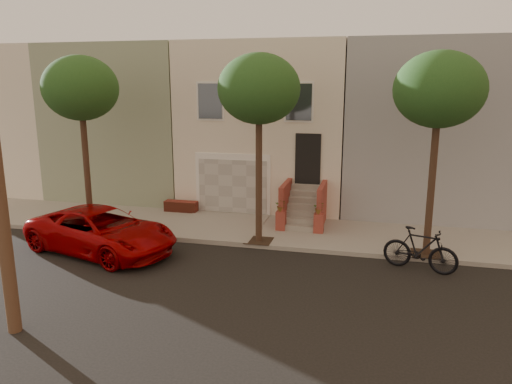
# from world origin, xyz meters

# --- Properties ---
(ground) EXTENTS (90.00, 90.00, 0.00)m
(ground) POSITION_xyz_m (0.00, 0.00, 0.00)
(ground) COLOR black
(ground) RESTS_ON ground
(sidewalk) EXTENTS (40.00, 3.70, 0.15)m
(sidewalk) POSITION_xyz_m (0.00, 5.35, 0.07)
(sidewalk) COLOR gray
(sidewalk) RESTS_ON ground
(house_row) EXTENTS (33.10, 11.70, 7.00)m
(house_row) POSITION_xyz_m (0.00, 11.19, 3.64)
(house_row) COLOR beige
(house_row) RESTS_ON sidewalk
(tree_left) EXTENTS (2.70, 2.57, 6.30)m
(tree_left) POSITION_xyz_m (-5.50, 3.90, 5.26)
(tree_left) COLOR #2D2116
(tree_left) RESTS_ON sidewalk
(tree_mid) EXTENTS (2.70, 2.57, 6.30)m
(tree_mid) POSITION_xyz_m (1.00, 3.90, 5.26)
(tree_mid) COLOR #2D2116
(tree_mid) RESTS_ON sidewalk
(tree_right) EXTENTS (2.70, 2.57, 6.30)m
(tree_right) POSITION_xyz_m (6.50, 3.90, 5.26)
(tree_right) COLOR #2D2116
(tree_right) RESTS_ON sidewalk
(pickup_truck) EXTENTS (5.73, 3.78, 1.46)m
(pickup_truck) POSITION_xyz_m (-3.87, 1.97, 0.73)
(pickup_truck) COLOR #9C0002
(pickup_truck) RESTS_ON ground
(motorcycle) EXTENTS (2.28, 1.26, 1.32)m
(motorcycle) POSITION_xyz_m (6.20, 2.78, 0.66)
(motorcycle) COLOR black
(motorcycle) RESTS_ON ground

